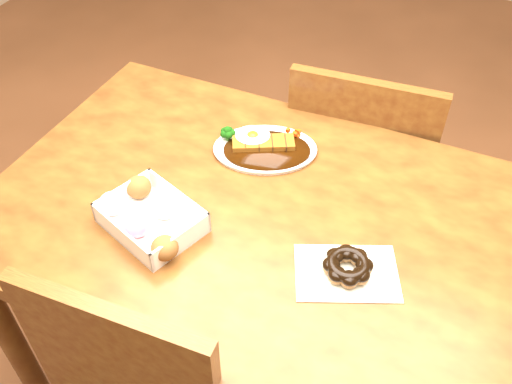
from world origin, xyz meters
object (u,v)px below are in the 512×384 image
at_px(donut_box, 149,216).
at_px(table, 259,241).
at_px(pon_de_ring, 348,267).
at_px(katsu_curry_plate, 263,147).
at_px(chair_far, 360,168).

bearing_deg(donut_box, table, 34.96).
height_order(donut_box, pon_de_ring, donut_box).
bearing_deg(table, pon_de_ring, -20.10).
relative_size(table, pon_de_ring, 4.96).
bearing_deg(donut_box, katsu_curry_plate, 70.03).
height_order(chair_far, pon_de_ring, chair_far).
distance_m(table, pon_de_ring, 0.27).
bearing_deg(katsu_curry_plate, chair_far, 62.94).
xyz_separation_m(table, donut_box, (-0.19, -0.14, 0.13)).
distance_m(table, donut_box, 0.27).
distance_m(chair_far, donut_box, 0.79).
relative_size(katsu_curry_plate, pon_de_ring, 1.23).
relative_size(chair_far, katsu_curry_plate, 2.94).
distance_m(katsu_curry_plate, pon_de_ring, 0.41).
bearing_deg(pon_de_ring, chair_far, 101.59).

